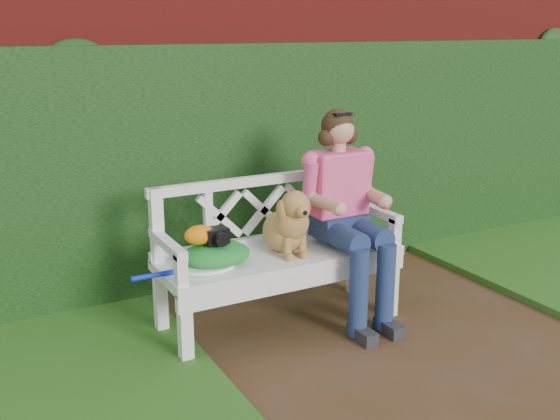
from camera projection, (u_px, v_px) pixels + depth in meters
name	position (u px, v px, depth m)	size (l,w,h in m)	color
ground	(435.00, 365.00, 3.62)	(60.00, 60.00, 0.00)	#4C2C16
brick_wall	(275.00, 124.00, 4.94)	(10.00, 0.30, 2.20)	maroon
ivy_hedge	(289.00, 162.00, 4.82)	(10.00, 0.18, 1.70)	#2B5D20
garden_bench	(280.00, 289.00, 4.06)	(1.58, 0.60, 0.48)	white
seated_woman	(341.00, 220.00, 4.13)	(0.53, 0.71, 1.26)	red
dog	(287.00, 220.00, 3.93)	(0.28, 0.38, 0.42)	olive
tennis_racket	(202.00, 267.00, 3.72)	(0.63, 0.27, 0.03)	white
green_bag	(216.00, 254.00, 3.77)	(0.41, 0.31, 0.14)	#1F8326
camera_item	(216.00, 235.00, 3.73)	(0.13, 0.10, 0.09)	black
baseball_glove	(200.00, 235.00, 3.70)	(0.18, 0.13, 0.11)	orange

